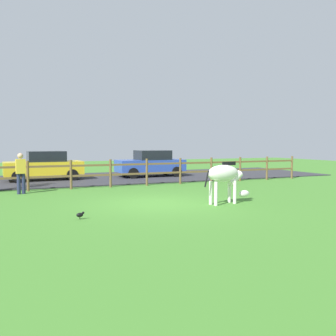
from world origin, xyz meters
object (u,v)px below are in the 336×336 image
crow_on_grass (80,215)px  zebra (225,176)px  parked_car_blue (151,163)px  parked_car_yellow (44,165)px  visitor_near_fence (21,171)px

crow_on_grass → zebra: bearing=7.2°
zebra → parked_car_blue: parked_car_blue is taller
zebra → parked_car_yellow: bearing=116.3°
zebra → parked_car_yellow: 11.30m
parked_car_blue → visitor_near_fence: size_ratio=2.45×
parked_car_blue → crow_on_grass: bearing=-119.3°
zebra → parked_car_blue: 9.96m
parked_car_yellow → visitor_near_fence: visitor_near_fence is taller
parked_car_yellow → zebra: bearing=-63.7°
parked_car_yellow → parked_car_blue: same height
crow_on_grass → parked_car_yellow: 10.77m
parked_car_yellow → visitor_near_fence: size_ratio=2.49×
zebra → visitor_near_fence: visitor_near_fence is taller
parked_car_yellow → parked_car_blue: bearing=-2.1°
parked_car_blue → visitor_near_fence: 8.65m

